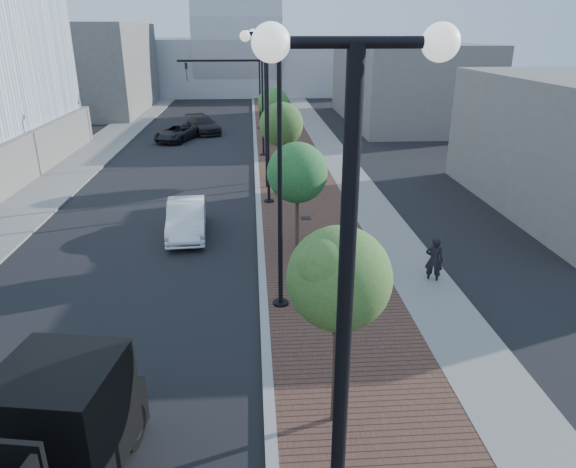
{
  "coord_description": "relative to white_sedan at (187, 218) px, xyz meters",
  "views": [
    {
      "loc": [
        -0.27,
        -6.5,
        9.21
      ],
      "look_at": [
        1.0,
        12.0,
        2.0
      ],
      "focal_mm": 32.76,
      "sensor_mm": 36.0,
      "label": 1
    }
  ],
  "objects": [
    {
      "name": "dark_car_mid",
      "position": [
        -3.46,
        23.28,
        -0.11
      ],
      "size": [
        3.91,
        5.63,
        1.43
      ],
      "primitive_type": "imported",
      "rotation": [
        0.0,
        0.0,
        -0.33
      ],
      "color": "black",
      "rests_on": "ground"
    },
    {
      "name": "convention_center",
      "position": [
        1.49,
        67.57,
        5.18
      ],
      "size": [
        50.0,
        30.0,
        50.0
      ],
      "color": "#ADB2B8",
      "rests_on": "ground"
    },
    {
      "name": "streetlight_1",
      "position": [
        3.98,
        -7.43,
        3.52
      ],
      "size": [
        1.44,
        0.56,
        9.21
      ],
      "color": "black",
      "rests_on": "ground"
    },
    {
      "name": "tree_2",
      "position": [
        5.14,
        9.59,
        2.8
      ],
      "size": [
        2.79,
        2.79,
        5.03
      ],
      "color": "#382619",
      "rests_on": "ground"
    },
    {
      "name": "tree_0",
      "position": [
        5.14,
        -13.41,
        3.18
      ],
      "size": [
        2.44,
        2.4,
        5.22
      ],
      "color": "#382619",
      "rests_on": "ground"
    },
    {
      "name": "curb",
      "position": [
        3.49,
        22.57,
        -0.75
      ],
      "size": [
        0.3,
        140.0,
        0.14
      ],
      "primitive_type": "cube",
      "color": "gray",
      "rests_on": "ground"
    },
    {
      "name": "commercial_block_nw",
      "position": [
        -16.51,
        42.57,
        4.18
      ],
      "size": [
        14.0,
        20.0,
        10.0
      ],
      "primitive_type": "cube",
      "color": "#625E58",
      "rests_on": "ground"
    },
    {
      "name": "dark_car_far",
      "position": [
        -1.41,
        26.92,
        -0.04
      ],
      "size": [
        4.13,
        5.81,
        1.56
      ],
      "primitive_type": "imported",
      "rotation": [
        0.0,
        0.0,
        0.4
      ],
      "color": "black",
      "rests_on": "ground"
    },
    {
      "name": "streetlight_0",
      "position": [
        4.09,
        -19.43,
        4.0
      ],
      "size": [
        1.72,
        0.56,
        9.28
      ],
      "color": "black",
      "rests_on": "ground"
    },
    {
      "name": "white_sedan",
      "position": [
        0.0,
        0.0,
        0.0
      ],
      "size": [
        2.1,
        5.11,
        1.64
      ],
      "primitive_type": "imported",
      "rotation": [
        0.0,
        0.0,
        0.07
      ],
      "color": "silver",
      "rests_on": "ground"
    },
    {
      "name": "streetlight_2",
      "position": [
        4.09,
        4.57,
        4.0
      ],
      "size": [
        1.72,
        0.56,
        9.28
      ],
      "color": "black",
      "rests_on": "ground"
    },
    {
      "name": "tree_1",
      "position": [
        5.14,
        -2.41,
        2.76
      ],
      "size": [
        2.59,
        2.58,
        4.89
      ],
      "color": "#382619",
      "rests_on": "ground"
    },
    {
      "name": "pedestrian",
      "position": [
        10.11,
        -5.88,
        0.12
      ],
      "size": [
        0.81,
        0.7,
        1.89
      ],
      "primitive_type": "imported",
      "rotation": [
        0.0,
        0.0,
        2.71
      ],
      "color": "black",
      "rests_on": "ground"
    },
    {
      "name": "commercial_block_ne",
      "position": [
        19.49,
        32.57,
        3.18
      ],
      "size": [
        12.0,
        22.0,
        8.0
      ],
      "primitive_type": "cube",
      "color": "slate",
      "rests_on": "ground"
    },
    {
      "name": "sidewalk",
      "position": [
        6.99,
        22.57,
        -0.76
      ],
      "size": [
        7.0,
        140.0,
        0.12
      ],
      "primitive_type": "cube",
      "color": "#4C2D23",
      "rests_on": "ground"
    },
    {
      "name": "streetlight_3",
      "position": [
        3.98,
        16.57,
        3.52
      ],
      "size": [
        1.44,
        0.56,
        9.21
      ],
      "color": "black",
      "rests_on": "ground"
    },
    {
      "name": "streetlight_4",
      "position": [
        4.09,
        28.57,
        4.0
      ],
      "size": [
        1.72,
        0.56,
        9.28
      ],
      "color": "black",
      "rests_on": "ground"
    },
    {
      "name": "west_sidewalk",
      "position": [
        -9.51,
        22.57,
        -0.76
      ],
      "size": [
        4.0,
        140.0,
        0.12
      ],
      "primitive_type": "cube",
      "color": "slate",
      "rests_on": "ground"
    },
    {
      "name": "concrete_strip",
      "position": [
        9.69,
        22.57,
        -0.76
      ],
      "size": [
        2.4,
        140.0,
        0.13
      ],
      "primitive_type": "cube",
      "color": "slate",
      "rests_on": "ground"
    },
    {
      "name": "tree_3",
      "position": [
        5.14,
        21.59,
        2.59
      ],
      "size": [
        2.65,
        2.65,
        4.75
      ],
      "color": "#382619",
      "rests_on": "ground"
    },
    {
      "name": "traffic_mast",
      "position": [
        3.19,
        7.57,
        4.16
      ],
      "size": [
        5.09,
        0.2,
        8.0
      ],
      "color": "black",
      "rests_on": "ground"
    },
    {
      "name": "utility_cover_1",
      "position": [
        5.89,
        -9.43,
        -0.69
      ],
      "size": [
        0.5,
        0.5,
        0.02
      ],
      "primitive_type": "cube",
      "color": "black",
      "rests_on": "sidewalk"
    },
    {
      "name": "utility_cover_2",
      "position": [
        5.89,
        1.57,
        -0.69
      ],
      "size": [
        0.5,
        0.5,
        0.02
      ],
      "primitive_type": "cube",
      "color": "black",
      "rests_on": "sidewalk"
    }
  ]
}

